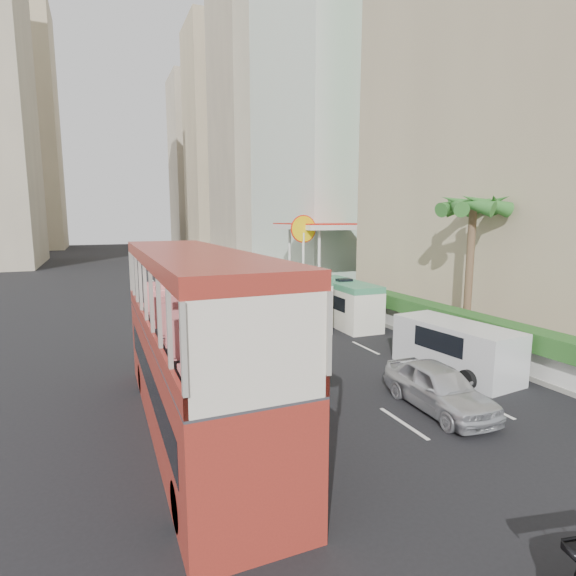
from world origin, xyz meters
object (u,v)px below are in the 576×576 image
panel_van_far (284,286)px  minibus_near (285,298)px  car_silver_lane_b (438,409)px  van_asset (257,309)px  shell_station (324,255)px  car_silver_lane_a (290,378)px  palm_tree (469,272)px  minibus_far (344,303)px  double_decker_bus (194,342)px  panel_van_near (455,348)px

panel_van_far → minibus_near: bearing=-107.3°
car_silver_lane_b → van_asset: bearing=93.5°
car_silver_lane_b → shell_station: (8.79, 24.61, 2.75)m
car_silver_lane_a → minibus_near: (3.25, 8.19, 1.47)m
palm_tree → minibus_far: bearing=122.7°
panel_van_far → palm_tree: 15.20m
double_decker_bus → panel_van_near: (10.17, 0.86, -1.56)m
double_decker_bus → car_silver_lane_a: 5.48m
car_silver_lane_a → car_silver_lane_b: size_ratio=1.10×
panel_van_near → panel_van_far: panel_van_near is taller
minibus_near → panel_van_far: (3.09, 7.68, -0.58)m
car_silver_lane_a → minibus_near: bearing=79.6°
car_silver_lane_a → car_silver_lane_b: car_silver_lane_a is taller
car_silver_lane_b → panel_van_far: (3.16, 20.21, 0.89)m
double_decker_bus → shell_station: (16.00, 23.00, 0.22)m
double_decker_bus → shell_station: shell_station is taller
double_decker_bus → minibus_near: bearing=56.3°
panel_van_far → palm_tree: bearing=-72.2°
van_asset → palm_tree: bearing=-60.9°
minibus_near → shell_station: (8.72, 12.08, 1.28)m
car_silver_lane_a → shell_station: bearing=70.7°
car_silver_lane_a → panel_van_far: bearing=79.4°
minibus_far → shell_station: shell_station is taller
double_decker_bus → minibus_near: (7.28, 10.92, -1.06)m
double_decker_bus → van_asset: double_decker_bus is taller
palm_tree → minibus_near: bearing=133.3°
minibus_far → palm_tree: size_ratio=0.86×
minibus_near → panel_van_far: bearing=65.4°
palm_tree → van_asset: bearing=120.5°
double_decker_bus → car_silver_lane_a: double_decker_bus is taller
van_asset → shell_station: bearing=39.1°
car_silver_lane_b → palm_tree: bearing=43.5°
panel_van_near → shell_station: (5.83, 22.14, 1.78)m
van_asset → panel_van_near: size_ratio=0.99×
palm_tree → double_decker_bus: bearing=-163.8°
car_silver_lane_b → van_asset: 16.98m
van_asset → car_silver_lane_b: bearing=-91.0°
van_asset → palm_tree: size_ratio=0.75×
minibus_far → shell_station: bearing=68.4°
van_asset → shell_station: size_ratio=0.60×
minibus_near → panel_van_near: size_ratio=1.37×
double_decker_bus → van_asset: bearing=65.2°
minibus_near → palm_tree: palm_tree is taller
palm_tree → shell_station: (2.20, 19.00, -0.63)m
van_asset → panel_van_near: panel_van_near is taller
van_asset → panel_van_near: bearing=-79.5°
double_decker_bus → palm_tree: size_ratio=1.72×
van_asset → minibus_near: bearing=-89.0°
car_silver_lane_a → panel_van_far: 17.11m
car_silver_lane_b → palm_tree: size_ratio=0.66×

